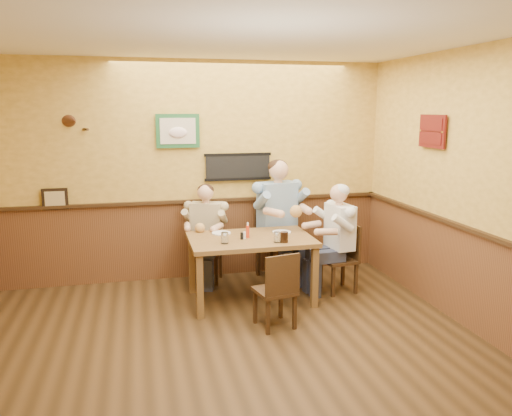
{
  "coord_description": "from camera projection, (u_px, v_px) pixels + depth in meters",
  "views": [
    {
      "loc": [
        -0.71,
        -3.88,
        2.2
      ],
      "look_at": [
        0.56,
        1.45,
        1.1
      ],
      "focal_mm": 35.0,
      "sensor_mm": 36.0,
      "label": 1
    }
  ],
  "objects": [
    {
      "name": "chair_back_left",
      "position": [
        207.0,
        251.0,
        6.39
      ],
      "size": [
        0.47,
        0.47,
        0.8
      ],
      "primitive_type": null,
      "rotation": [
        0.0,
        0.0,
        -0.34
      ],
      "color": "#3B2612",
      "rests_on": "ground"
    },
    {
      "name": "water_glass_mid",
      "position": [
        277.0,
        237.0,
        5.47
      ],
      "size": [
        0.1,
        0.1,
        0.12
      ],
      "primitive_type": "cylinder",
      "rotation": [
        0.0,
        0.0,
        -0.35
      ],
      "color": "silver",
      "rests_on": "dining_table"
    },
    {
      "name": "dining_table",
      "position": [
        251.0,
        245.0,
        5.71
      ],
      "size": [
        1.4,
        0.9,
        0.75
      ],
      "color": "brown",
      "rests_on": "ground"
    },
    {
      "name": "chair_back_right",
      "position": [
        277.0,
        242.0,
        6.51
      ],
      "size": [
        0.54,
        0.54,
        0.98
      ],
      "primitive_type": null,
      "rotation": [
        0.0,
        0.0,
        0.22
      ],
      "color": "#3B2612",
      "rests_on": "ground"
    },
    {
      "name": "salt_shaker",
      "position": [
        244.0,
        235.0,
        5.62
      ],
      "size": [
        0.04,
        0.04,
        0.08
      ],
      "primitive_type": "cylinder",
      "rotation": [
        0.0,
        0.0,
        0.18
      ],
      "color": "silver",
      "rests_on": "dining_table"
    },
    {
      "name": "chair_right_end",
      "position": [
        339.0,
        258.0,
        6.04
      ],
      "size": [
        0.43,
        0.43,
        0.83
      ],
      "primitive_type": null,
      "rotation": [
        0.0,
        0.0,
        -1.45
      ],
      "color": "#3B2612",
      "rests_on": "ground"
    },
    {
      "name": "diner_white_elder",
      "position": [
        339.0,
        244.0,
        6.0
      ],
      "size": [
        0.61,
        0.61,
        1.19
      ],
      "primitive_type": null,
      "rotation": [
        0.0,
        0.0,
        -1.45
      ],
      "color": "silver",
      "rests_on": "ground"
    },
    {
      "name": "cola_tumbler",
      "position": [
        284.0,
        237.0,
        5.47
      ],
      "size": [
        0.1,
        0.1,
        0.12
      ],
      "primitive_type": "cylinder",
      "rotation": [
        0.0,
        0.0,
        -0.09
      ],
      "color": "black",
      "rests_on": "dining_table"
    },
    {
      "name": "chair_near_side",
      "position": [
        275.0,
        289.0,
        5.05
      ],
      "size": [
        0.44,
        0.44,
        0.8
      ],
      "primitive_type": null,
      "rotation": [
        0.0,
        0.0,
        3.34
      ],
      "color": "#3B2612",
      "rests_on": "ground"
    },
    {
      "name": "plate_far_right",
      "position": [
        282.0,
        232.0,
        5.91
      ],
      "size": [
        0.26,
        0.26,
        0.01
      ],
      "primitive_type": "cylinder",
      "rotation": [
        0.0,
        0.0,
        -0.18
      ],
      "color": "silver",
      "rests_on": "dining_table"
    },
    {
      "name": "pepper_shaker",
      "position": [
        242.0,
        236.0,
        5.6
      ],
      "size": [
        0.03,
        0.03,
        0.08
      ],
      "primitive_type": "cylinder",
      "rotation": [
        0.0,
        0.0,
        0.12
      ],
      "color": "black",
      "rests_on": "dining_table"
    },
    {
      "name": "plate_far_left",
      "position": [
        221.0,
        233.0,
        5.86
      ],
      "size": [
        0.26,
        0.26,
        0.01
      ],
      "primitive_type": "cylinder",
      "rotation": [
        0.0,
        0.0,
        -0.17
      ],
      "color": "silver",
      "rests_on": "dining_table"
    },
    {
      "name": "water_glass_left",
      "position": [
        225.0,
        238.0,
        5.43
      ],
      "size": [
        0.09,
        0.09,
        0.12
      ],
      "primitive_type": "cylinder",
      "rotation": [
        0.0,
        0.0,
        -0.08
      ],
      "color": "silver",
      "rests_on": "dining_table"
    },
    {
      "name": "hot_sauce_bottle",
      "position": [
        248.0,
        231.0,
        5.67
      ],
      "size": [
        0.04,
        0.04,
        0.16
      ],
      "primitive_type": "cylinder",
      "rotation": [
        0.0,
        0.0,
        -0.04
      ],
      "color": "red",
      "rests_on": "dining_table"
    },
    {
      "name": "room",
      "position": [
        242.0,
        171.0,
        4.15
      ],
      "size": [
        5.02,
        5.03,
        2.81
      ],
      "color": "#31200E",
      "rests_on": "ground"
    },
    {
      "name": "diner_blue_polo",
      "position": [
        277.0,
        226.0,
        6.46
      ],
      "size": [
        0.77,
        0.77,
        1.4
      ],
      "primitive_type": null,
      "rotation": [
        0.0,
        0.0,
        0.22
      ],
      "color": "#7795B3",
      "rests_on": "ground"
    },
    {
      "name": "diner_tan_shirt",
      "position": [
        207.0,
        238.0,
        6.36
      ],
      "size": [
        0.67,
        0.67,
        1.14
      ],
      "primitive_type": null,
      "rotation": [
        0.0,
        0.0,
        -0.34
      ],
      "color": "tan",
      "rests_on": "ground"
    }
  ]
}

